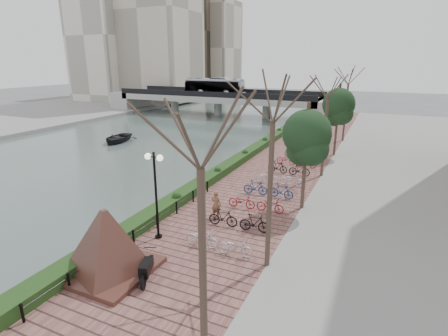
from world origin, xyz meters
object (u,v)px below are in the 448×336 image
Objects in this scene: lamppost at (155,177)px; motorcycle at (147,267)px; granite_monument at (107,241)px; pedestrian at (216,204)px; boat at (117,138)px.

lamppost is 2.63× the size of motorcycle.
motorcycle is (1.78, 0.27, -0.93)m from granite_monument.
granite_monument is 3.13× the size of pedestrian.
lamppost reaches higher than motorcycle.
boat is at bearing 135.53° from lamppost.
pedestrian reaches higher than motorcycle.
motorcycle is at bearing -56.97° from boat.
lamppost is at bearing -54.81° from boat.
motorcycle is 0.36× the size of boat.
pedestrian is 0.35× the size of boat.
granite_monument reaches higher than pedestrian.
lamppost reaches higher than boat.
boat is at bearing -35.13° from pedestrian.
boat is (-20.20, 21.38, -0.52)m from motorcycle.
granite_monument is 1.08× the size of boat.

